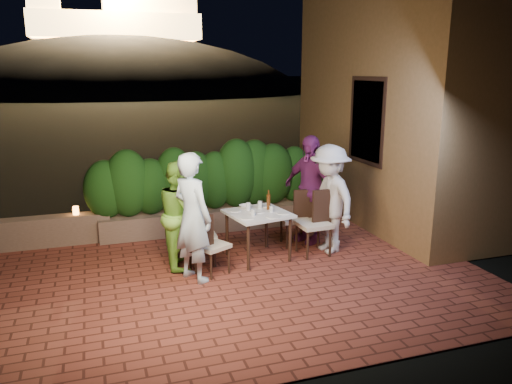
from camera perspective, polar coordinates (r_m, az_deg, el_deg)
name	(u,v)px	position (r m, az deg, el deg)	size (l,w,h in m)	color
ground	(242,279)	(7.25, -1.63, -9.86)	(400.00, 400.00, 0.00)	black
terrace_floor	(232,269)	(7.71, -2.71, -8.81)	(7.00, 6.00, 0.15)	brown
building_wall	(392,91)	(10.01, 15.27, 11.12)	(1.60, 5.00, 5.00)	olive
window_pane	(368,121)	(9.21, 12.69, 7.94)	(0.08, 1.00, 1.40)	black
window_frame	(368,121)	(9.20, 12.64, 7.94)	(0.06, 1.15, 1.55)	black
planter	(217,218)	(9.31, -4.54, -3.02)	(4.20, 0.55, 0.40)	brown
hedge	(216,179)	(9.12, -4.63, 1.50)	(4.00, 0.70, 1.10)	#153B10
parapet	(42,232)	(9.10, -23.25, -4.20)	(2.20, 0.30, 0.50)	brown
hill	(123,124)	(66.83, -14.99, 7.47)	(52.00, 40.00, 22.00)	black
fortress	(115,5)	(66.91, -15.80, 19.89)	(26.00, 8.00, 8.00)	#FFCC7A
dining_table	(258,235)	(7.80, 0.23, -4.99)	(0.88, 0.88, 0.75)	white
plate_nw	(248,218)	(7.40, -0.97, -2.96)	(0.22, 0.22, 0.01)	white
plate_sw	(235,210)	(7.78, -2.42, -2.12)	(0.20, 0.20, 0.01)	white
plate_ne	(283,213)	(7.65, 3.11, -2.40)	(0.20, 0.20, 0.01)	white
plate_se	(265,206)	(8.03, 1.03, -1.61)	(0.20, 0.20, 0.01)	white
plate_centre	(257,212)	(7.71, 0.08, -2.24)	(0.24, 0.24, 0.01)	white
plate_front	(273,217)	(7.45, 1.97, -2.83)	(0.22, 0.22, 0.01)	white
glass_nw	(253,213)	(7.49, -0.33, -2.36)	(0.06, 0.06, 0.10)	silver
glass_sw	(248,206)	(7.80, -0.90, -1.66)	(0.07, 0.07, 0.12)	silver
glass_ne	(271,209)	(7.70, 1.77, -1.95)	(0.06, 0.06, 0.10)	silver
glass_se	(260,205)	(7.89, 0.47, -1.46)	(0.07, 0.07, 0.12)	silver
beer_bottle	(269,200)	(7.80, 1.44, -0.90)	(0.06, 0.06, 0.32)	#4E260D
bowl	(246,206)	(7.94, -1.19, -1.64)	(0.19, 0.19, 0.05)	white
chair_left_front	(212,244)	(7.23, -5.05, -5.97)	(0.42, 0.42, 0.90)	black
chair_left_back	(200,233)	(7.60, -6.38, -4.73)	(0.45, 0.45, 0.97)	black
chair_right_front	(314,223)	(7.99, 6.60, -3.50)	(0.49, 0.49, 1.05)	black
chair_right_back	(295,218)	(8.39, 4.44, -2.94)	(0.44, 0.44, 0.95)	black
diner_blue	(193,217)	(6.93, -7.27, -2.89)	(0.66, 0.44, 1.82)	silver
diner_green	(180,214)	(7.48, -8.64, -2.55)	(0.78, 0.61, 1.61)	#7DC63D
diner_white	(329,199)	(8.06, 8.38, -0.80)	(1.13, 0.65, 1.75)	silver
diner_purple	(310,189)	(8.50, 6.14, 0.34)	(1.08, 0.45, 1.84)	#7A2870
parapet_lamp	(76,211)	(8.98, -19.90, -2.01)	(0.10, 0.10, 0.14)	orange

